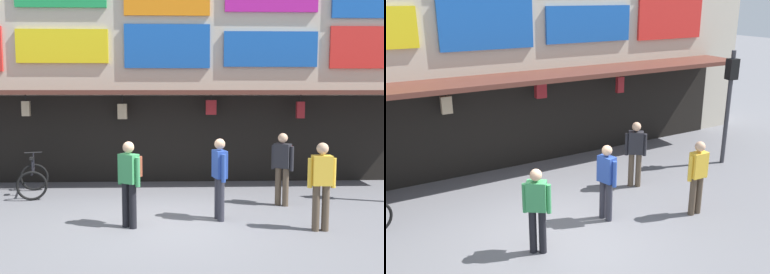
% 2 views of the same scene
% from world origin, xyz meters
% --- Properties ---
extents(ground_plane, '(80.00, 80.00, 0.00)m').
position_xyz_m(ground_plane, '(0.00, 0.00, 0.00)').
color(ground_plane, slate).
extents(shopfront, '(18.00, 2.60, 8.00)m').
position_xyz_m(shopfront, '(0.00, 4.57, 3.96)').
color(shopfront, beige).
rests_on(shopfront, ground).
extents(bicycle_parked, '(1.00, 1.31, 1.05)m').
position_xyz_m(bicycle_parked, '(-3.38, 2.40, 0.39)').
color(bicycle_parked, black).
rests_on(bicycle_parked, ground).
extents(pedestrian_in_blue, '(0.53, 0.23, 1.68)m').
position_xyz_m(pedestrian_in_blue, '(2.99, -0.60, 0.95)').
color(pedestrian_in_blue, brown).
rests_on(pedestrian_in_blue, ground).
extents(pedestrian_in_green, '(0.48, 0.47, 1.68)m').
position_xyz_m(pedestrian_in_green, '(2.70, 1.25, 0.98)').
color(pedestrian_in_green, brown).
rests_on(pedestrian_in_green, ground).
extents(pedestrian_in_purple, '(0.31, 0.51, 1.68)m').
position_xyz_m(pedestrian_in_purple, '(1.14, 0.15, 0.95)').
color(pedestrian_in_purple, '#2D2D38').
rests_on(pedestrian_in_purple, ground).
extents(pedestrian_in_white, '(0.48, 0.47, 1.68)m').
position_xyz_m(pedestrian_in_white, '(-0.63, -0.27, 0.98)').
color(pedestrian_in_white, black).
rests_on(pedestrian_in_white, ground).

